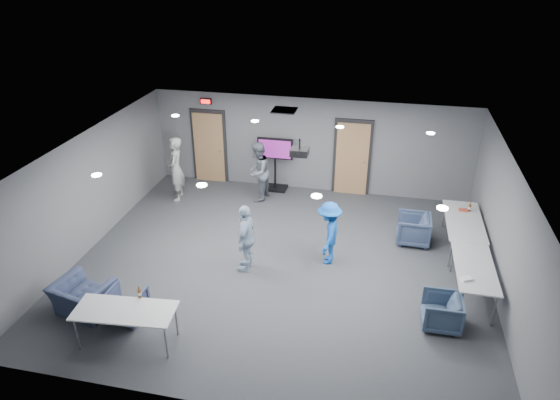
% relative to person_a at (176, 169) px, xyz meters
% --- Properties ---
extents(floor, '(9.00, 9.00, 0.00)m').
position_rel_person_a_xyz_m(floor, '(3.48, -2.55, -0.90)').
color(floor, '#313338').
rests_on(floor, ground).
extents(ceiling, '(9.00, 9.00, 0.00)m').
position_rel_person_a_xyz_m(ceiling, '(3.48, -2.55, 1.80)').
color(ceiling, silver).
rests_on(ceiling, wall_back).
extents(wall_back, '(9.00, 0.02, 2.70)m').
position_rel_person_a_xyz_m(wall_back, '(3.48, 1.45, 0.45)').
color(wall_back, slate).
rests_on(wall_back, floor).
extents(wall_front, '(9.00, 0.02, 2.70)m').
position_rel_person_a_xyz_m(wall_front, '(3.48, -6.55, 0.45)').
color(wall_front, slate).
rests_on(wall_front, floor).
extents(wall_left, '(0.02, 8.00, 2.70)m').
position_rel_person_a_xyz_m(wall_left, '(-1.02, -2.55, 0.45)').
color(wall_left, slate).
rests_on(wall_left, floor).
extents(wall_right, '(0.02, 8.00, 2.70)m').
position_rel_person_a_xyz_m(wall_right, '(7.98, -2.55, 0.45)').
color(wall_right, slate).
rests_on(wall_right, floor).
extents(door_left, '(1.06, 0.17, 2.24)m').
position_rel_person_a_xyz_m(door_left, '(0.48, 1.40, 0.16)').
color(door_left, black).
rests_on(door_left, wall_back).
extents(door_right, '(1.06, 0.17, 2.24)m').
position_rel_person_a_xyz_m(door_right, '(4.68, 1.40, 0.16)').
color(door_right, black).
rests_on(door_right, wall_back).
extents(exit_sign, '(0.32, 0.08, 0.16)m').
position_rel_person_a_xyz_m(exit_sign, '(0.48, 1.38, 1.55)').
color(exit_sign, black).
rests_on(exit_sign, wall_back).
extents(hvac_diffuser, '(0.60, 0.60, 0.03)m').
position_rel_person_a_xyz_m(hvac_diffuser, '(2.98, 0.25, 1.78)').
color(hvac_diffuser, black).
rests_on(hvac_diffuser, ceiling).
extents(downlights, '(6.18, 3.78, 0.02)m').
position_rel_person_a_xyz_m(downlights, '(3.48, -2.55, 1.78)').
color(downlights, white).
rests_on(downlights, ceiling).
extents(person_a, '(0.58, 0.74, 1.81)m').
position_rel_person_a_xyz_m(person_a, '(0.00, 0.00, 0.00)').
color(person_a, '#9B9E9B').
rests_on(person_a, floor).
extents(person_b, '(0.73, 0.88, 1.68)m').
position_rel_person_a_xyz_m(person_b, '(2.20, 0.45, -0.07)').
color(person_b, slate).
rests_on(person_b, floor).
extents(person_c, '(0.39, 0.92, 1.56)m').
position_rel_person_a_xyz_m(person_c, '(2.80, -2.87, -0.13)').
color(person_c, '#A4BAD3').
rests_on(person_c, floor).
extents(person_d, '(0.56, 0.96, 1.48)m').
position_rel_person_a_xyz_m(person_d, '(4.50, -2.24, -0.17)').
color(person_d, '#1A50AA').
rests_on(person_d, floor).
extents(chair_right_a, '(0.79, 0.77, 0.71)m').
position_rel_person_a_xyz_m(chair_right_a, '(6.38, -0.97, -0.55)').
color(chair_right_a, '#37445F').
rests_on(chair_right_a, floor).
extents(chair_right_c, '(0.72, 0.70, 0.65)m').
position_rel_person_a_xyz_m(chair_right_c, '(6.83, -3.92, -0.58)').
color(chair_right_c, '#37485F').
rests_on(chair_right_c, floor).
extents(chair_front_a, '(0.70, 0.71, 0.62)m').
position_rel_person_a_xyz_m(chair_front_a, '(1.01, -4.95, -0.59)').
color(chair_front_a, '#3A4465').
rests_on(chair_front_a, floor).
extents(chair_front_b, '(1.20, 1.10, 0.67)m').
position_rel_person_a_xyz_m(chair_front_b, '(0.12, -4.95, -0.57)').
color(chair_front_b, '#343E5A').
rests_on(chair_front_b, floor).
extents(table_right_a, '(0.82, 1.97, 0.73)m').
position_rel_person_a_xyz_m(table_right_a, '(7.48, -0.99, -0.21)').
color(table_right_a, silver).
rests_on(table_right_a, floor).
extents(table_right_b, '(0.76, 1.82, 0.73)m').
position_rel_person_a_xyz_m(table_right_b, '(7.48, -2.89, -0.22)').
color(table_right_b, silver).
rests_on(table_right_b, floor).
extents(table_front_left, '(1.82, 0.89, 0.73)m').
position_rel_person_a_xyz_m(table_front_left, '(1.36, -5.55, -0.22)').
color(table_front_left, silver).
rests_on(table_front_left, floor).
extents(bottle_front, '(0.06, 0.06, 0.24)m').
position_rel_person_a_xyz_m(bottle_front, '(1.47, -5.18, -0.09)').
color(bottle_front, '#5C320F').
rests_on(bottle_front, table_front_left).
extents(bottle_right, '(0.06, 0.06, 0.24)m').
position_rel_person_a_xyz_m(bottle_right, '(7.64, -0.49, -0.09)').
color(bottle_right, '#5C320F').
rests_on(bottle_right, table_right_a).
extents(snack_box, '(0.19, 0.13, 0.04)m').
position_rel_person_a_xyz_m(snack_box, '(7.50, -0.51, -0.15)').
color(snack_box, '#BF452F').
rests_on(snack_box, table_right_a).
extents(wrapper, '(0.23, 0.20, 0.04)m').
position_rel_person_a_xyz_m(wrapper, '(7.27, -3.38, -0.15)').
color(wrapper, white).
rests_on(wrapper, table_right_b).
extents(tv_stand, '(1.02, 0.49, 1.56)m').
position_rel_person_a_xyz_m(tv_stand, '(2.52, 1.19, -0.02)').
color(tv_stand, black).
rests_on(tv_stand, floor).
extents(projector, '(0.38, 0.37, 0.37)m').
position_rel_person_a_xyz_m(projector, '(3.73, -1.76, 1.50)').
color(projector, black).
rests_on(projector, ceiling).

